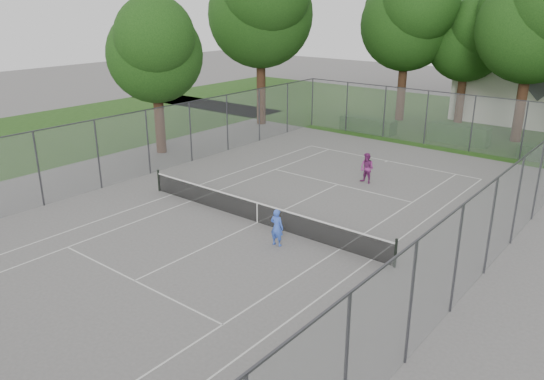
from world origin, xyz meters
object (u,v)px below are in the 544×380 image
Objects in this scene: girl_player at (277,227)px; woman_player at (367,168)px; tennis_net at (257,212)px; house at (523,65)px.

girl_player is 0.94× the size of woman_player.
girl_player reaches higher than tennis_net.
house reaches higher than tennis_net.
house is 7.09× the size of girl_player.
house is at bearing -97.70° from girl_player.
tennis_net is 8.62× the size of girl_player.
woman_player is (1.01, 7.53, 0.28)m from tennis_net.
house is 21.56m from woman_player.
girl_player is 8.79m from woman_player.
woman_player reaches higher than tennis_net.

